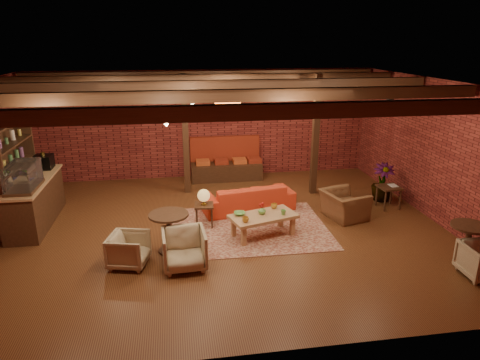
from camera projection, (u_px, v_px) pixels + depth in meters
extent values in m
plane|color=#401D10|center=(219.00, 230.00, 9.52)|extent=(10.00, 10.00, 0.00)
cube|color=black|center=(217.00, 83.00, 8.51)|extent=(10.00, 8.00, 0.02)
cube|color=maroon|center=(204.00, 125.00, 12.77)|extent=(10.00, 0.02, 3.20)
cube|color=maroon|center=(253.00, 248.00, 5.27)|extent=(10.00, 0.02, 3.20)
cube|color=maroon|center=(436.00, 151.00, 9.74)|extent=(0.02, 8.00, 3.20)
cylinder|color=black|center=(210.00, 92.00, 10.12)|extent=(9.60, 0.12, 0.12)
cube|color=black|center=(186.00, 135.00, 11.37)|extent=(0.16, 0.16, 3.20)
cube|color=black|center=(316.00, 136.00, 11.30)|extent=(0.16, 0.16, 3.20)
imported|color=#337F33|center=(37.00, 170.00, 9.68)|extent=(0.35, 0.39, 0.30)
cube|color=#F15818|center=(228.00, 103.00, 11.77)|extent=(0.86, 0.06, 0.30)
cube|color=maroon|center=(248.00, 228.00, 9.59)|extent=(3.54, 2.73, 0.01)
imported|color=red|center=(248.00, 197.00, 10.53)|extent=(2.35, 1.24, 0.65)
cube|color=#9B7748|center=(263.00, 216.00, 9.09)|extent=(1.55, 1.07, 0.07)
cube|color=#9B7748|center=(244.00, 237.00, 8.72)|extent=(0.09, 0.09, 0.42)
cube|color=#9B7748|center=(292.00, 226.00, 9.20)|extent=(0.09, 0.09, 0.42)
cube|color=#9B7748|center=(233.00, 227.00, 9.14)|extent=(0.09, 0.09, 0.42)
cube|color=#9B7748|center=(281.00, 218.00, 9.62)|extent=(0.09, 0.09, 0.42)
imported|color=#BF882D|center=(245.00, 220.00, 8.71)|extent=(0.17, 0.17, 0.11)
imported|color=#5E9B46|center=(283.00, 212.00, 9.08)|extent=(0.14, 0.14, 0.11)
imported|color=#BF882D|center=(274.00, 206.00, 9.42)|extent=(0.17, 0.17, 0.11)
imported|color=#5E9B46|center=(240.00, 213.00, 9.08)|extent=(0.30, 0.30, 0.06)
imported|color=#5E9B46|center=(262.00, 211.00, 9.11)|extent=(0.16, 0.16, 0.14)
sphere|color=#AB1A12|center=(262.00, 205.00, 9.07)|extent=(0.10, 0.10, 0.10)
cube|color=black|center=(204.00, 205.00, 9.56)|extent=(0.45, 0.45, 0.04)
cylinder|color=black|center=(204.00, 216.00, 9.64)|extent=(0.04, 0.04, 0.48)
cylinder|color=olive|center=(204.00, 204.00, 9.55)|extent=(0.14, 0.14, 0.02)
cylinder|color=olive|center=(204.00, 201.00, 9.53)|extent=(0.04, 0.04, 0.20)
sphere|color=#C7792E|center=(204.00, 195.00, 9.48)|extent=(0.28, 0.28, 0.28)
cylinder|color=black|center=(168.00, 215.00, 8.31)|extent=(0.78, 0.78, 0.04)
cylinder|color=black|center=(170.00, 233.00, 8.44)|extent=(0.11, 0.11, 0.76)
cylinder|color=black|center=(171.00, 250.00, 8.56)|extent=(0.47, 0.47, 0.04)
imported|color=beige|center=(129.00, 248.00, 7.93)|extent=(0.77, 0.80, 0.69)
imported|color=beige|center=(184.00, 247.00, 7.85)|extent=(0.82, 0.77, 0.80)
imported|color=brown|center=(344.00, 200.00, 10.03)|extent=(0.88, 1.12, 0.87)
cube|color=black|center=(389.00, 187.00, 10.59)|extent=(0.54, 0.54, 0.05)
cylinder|color=black|center=(388.00, 198.00, 10.68)|extent=(0.05, 0.05, 0.52)
imported|color=black|center=(389.00, 186.00, 10.58)|extent=(0.20, 0.27, 0.02)
cylinder|color=black|center=(471.00, 226.00, 7.83)|extent=(0.68, 0.68, 0.04)
cylinder|color=black|center=(467.00, 245.00, 7.95)|extent=(0.11, 0.11, 0.75)
cylinder|color=black|center=(464.00, 263.00, 8.07)|extent=(0.41, 0.41, 0.04)
imported|color=#4C7F4C|center=(387.00, 145.00, 10.79)|extent=(1.96, 1.96, 2.96)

